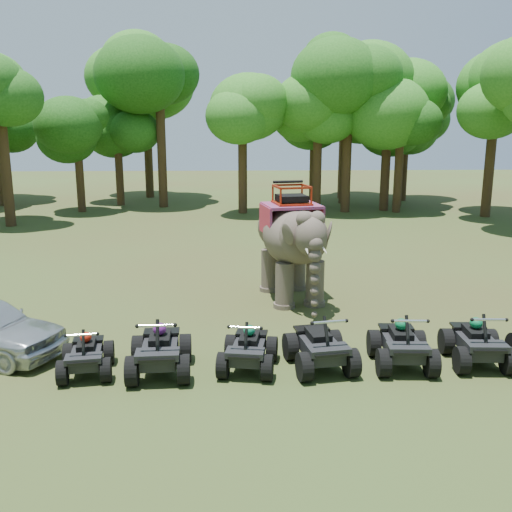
{
  "coord_description": "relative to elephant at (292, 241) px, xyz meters",
  "views": [
    {
      "loc": [
        -0.63,
        -14.1,
        5.45
      ],
      "look_at": [
        0.0,
        1.2,
        1.9
      ],
      "focal_mm": 40.0,
      "sensor_mm": 36.0,
      "label": 1
    }
  ],
  "objects": [
    {
      "name": "tree_31",
      "position": [
        6.37,
        25.17,
        3.61
      ],
      "size": [
        7.64,
        7.64,
        10.91
      ],
      "primitive_type": null,
      "color": "#195114",
      "rests_on": "ground"
    },
    {
      "name": "tree_30",
      "position": [
        9.36,
        20.65,
        1.73
      ],
      "size": [
        5.0,
        5.0,
        7.15
      ],
      "primitive_type": null,
      "color": "#195114",
      "rests_on": "ground"
    },
    {
      "name": "tree_1",
      "position": [
        3.45,
        18.29,
        2.39
      ],
      "size": [
        5.93,
        5.93,
        8.47
      ],
      "primitive_type": null,
      "color": "#195114",
      "rests_on": "ground"
    },
    {
      "name": "atv_4",
      "position": [
        2.01,
        -5.39,
        -1.18
      ],
      "size": [
        1.42,
        1.88,
        1.34
      ],
      "primitive_type": null,
      "rotation": [
        0.0,
        0.0,
        -0.06
      ],
      "color": "black",
      "rests_on": "ground"
    },
    {
      "name": "tree_3",
      "position": [
        13.39,
        15.99,
        2.79
      ],
      "size": [
        6.49,
        6.49,
        9.27
      ],
      "primitive_type": null,
      "color": "#195114",
      "rests_on": "ground"
    },
    {
      "name": "tree_32",
      "position": [
        10.51,
        23.54,
        2.54
      ],
      "size": [
        6.13,
        6.13,
        8.76
      ],
      "primitive_type": null,
      "color": "#195114",
      "rests_on": "ground"
    },
    {
      "name": "tree_34",
      "position": [
        3.65,
        21.32,
        2.11
      ],
      "size": [
        5.54,
        5.54,
        7.92
      ],
      "primitive_type": null,
      "color": "#195114",
      "rests_on": "ground"
    },
    {
      "name": "atv_2",
      "position": [
        -1.53,
        -5.43,
        -1.23
      ],
      "size": [
        1.46,
        1.83,
        1.23
      ],
      "primitive_type": null,
      "rotation": [
        0.0,
        0.0,
        -0.16
      ],
      "color": "black",
      "rests_on": "ground"
    },
    {
      "name": "atv_1",
      "position": [
        -3.51,
        -5.55,
        -1.16
      ],
      "size": [
        1.44,
        1.92,
        1.38
      ],
      "primitive_type": null,
      "rotation": [
        0.0,
        0.0,
        0.05
      ],
      "color": "black",
      "rests_on": "ground"
    },
    {
      "name": "tree_36",
      "position": [
        -8.16,
        26.2,
        3.35
      ],
      "size": [
        7.28,
        7.28,
        10.39
      ],
      "primitive_type": null,
      "color": "#195114",
      "rests_on": "ground"
    },
    {
      "name": "tree_25",
      "position": [
        -11.47,
        18.99,
        1.54
      ],
      "size": [
        4.74,
        4.74,
        6.77
      ],
      "primitive_type": null,
      "color": "#195114",
      "rests_on": "ground"
    },
    {
      "name": "tree_37",
      "position": [
        5.9,
        22.31,
        2.51
      ],
      "size": [
        6.1,
        6.1,
        8.71
      ],
      "primitive_type": null,
      "color": "#195114",
      "rests_on": "ground"
    },
    {
      "name": "atv_0",
      "position": [
        -5.14,
        -5.52,
        -1.28
      ],
      "size": [
        1.33,
        1.68,
        1.14
      ],
      "primitive_type": null,
      "rotation": [
        0.0,
        0.0,
        0.14
      ],
      "color": "black",
      "rests_on": "ground"
    },
    {
      "name": "tree_0",
      "position": [
        -1.22,
        18.03,
        2.32
      ],
      "size": [
        5.83,
        5.83,
        8.34
      ],
      "primitive_type": null,
      "color": "#195114",
      "rests_on": "ground"
    },
    {
      "name": "tree_35",
      "position": [
        -9.56,
        21.94,
        1.94
      ],
      "size": [
        5.3,
        5.3,
        7.57
      ],
      "primitive_type": null,
      "color": "#195114",
      "rests_on": "ground"
    },
    {
      "name": "tree_26",
      "position": [
        -6.51,
        20.91,
        2.96
      ],
      "size": [
        6.73,
        6.73,
        9.61
      ],
      "primitive_type": null,
      "color": "#195114",
      "rests_on": "ground"
    },
    {
      "name": "ground",
      "position": [
        -1.22,
        -3.42,
        -1.84
      ],
      "size": [
        110.0,
        110.0,
        0.0
      ],
      "primitive_type": "plane",
      "color": "#47381E",
      "rests_on": "ground"
    },
    {
      "name": "atv_3",
      "position": [
        0.11,
        -5.42,
        -1.17
      ],
      "size": [
        1.61,
        2.02,
        1.35
      ],
      "primitive_type": null,
      "rotation": [
        0.0,
        0.0,
        0.16
      ],
      "color": "black",
      "rests_on": "ground"
    },
    {
      "name": "elephant",
      "position": [
        0.0,
        0.0,
        0.0
      ],
      "size": [
        2.69,
        4.67,
        3.69
      ],
      "primitive_type": null,
      "rotation": [
        0.0,
        0.0,
        0.18
      ],
      "color": "#4C4137",
      "rests_on": "ground"
    },
    {
      "name": "tree_24",
      "position": [
        -14.02,
        13.84,
        2.4
      ],
      "size": [
        5.94,
        5.94,
        8.49
      ],
      "primitive_type": null,
      "color": "#195114",
      "rests_on": "ground"
    },
    {
      "name": "tree_2",
      "position": [
        8.51,
        17.96,
        1.51
      ],
      "size": [
        4.7,
        4.7,
        6.71
      ],
      "primitive_type": null,
      "color": "#195114",
      "rests_on": "ground"
    },
    {
      "name": "tree_33",
      "position": [
        5.28,
        18.23,
        2.87
      ],
      "size": [
        6.6,
        6.6,
        9.43
      ],
      "primitive_type": null,
      "color": "#195114",
      "rests_on": "ground"
    },
    {
      "name": "atv_5",
      "position": [
        3.78,
        -5.33,
        -1.19
      ],
      "size": [
        1.4,
        1.85,
        1.31
      ],
      "primitive_type": null,
      "rotation": [
        0.0,
        0.0,
        -0.06
      ],
      "color": "black",
      "rests_on": "ground"
    },
    {
      "name": "tree_29",
      "position": [
        7.92,
        18.79,
        2.81
      ],
      "size": [
        6.52,
        6.52,
        9.31
      ],
      "primitive_type": null,
      "color": "#195114",
      "rests_on": "ground"
    }
  ]
}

